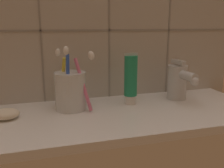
% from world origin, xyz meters
% --- Properties ---
extents(sink_counter, '(0.79, 0.30, 0.02)m').
position_xyz_m(sink_counter, '(0.00, 0.00, 0.01)').
color(sink_counter, white).
rests_on(sink_counter, ground).
extents(tile_wall_backsplash, '(0.89, 0.02, 0.59)m').
position_xyz_m(tile_wall_backsplash, '(0.00, 0.15, 0.30)').
color(tile_wall_backsplash, '#B7B2A8').
rests_on(tile_wall_backsplash, ground).
extents(toothbrush_cup, '(0.10, 0.11, 0.17)m').
position_xyz_m(toothbrush_cup, '(-0.11, 0.06, 0.07)').
color(toothbrush_cup, silver).
rests_on(toothbrush_cup, sink_counter).
extents(toothpaste_tube, '(0.04, 0.04, 0.15)m').
position_xyz_m(toothpaste_tube, '(0.06, 0.06, 0.09)').
color(toothpaste_tube, white).
rests_on(toothpaste_tube, sink_counter).
extents(sink_faucet, '(0.06, 0.13, 0.12)m').
position_xyz_m(sink_faucet, '(0.21, 0.06, 0.08)').
color(sink_faucet, silver).
rests_on(sink_faucet, sink_counter).
extents(soap_bar, '(0.06, 0.05, 0.03)m').
position_xyz_m(soap_bar, '(-0.27, 0.03, 0.03)').
color(soap_bar, silver).
rests_on(soap_bar, sink_counter).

